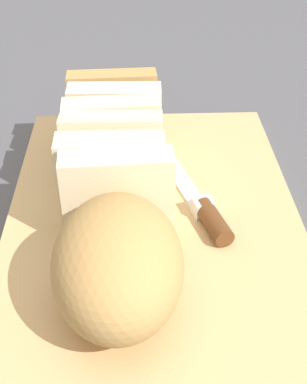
% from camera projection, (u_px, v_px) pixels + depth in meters
% --- Properties ---
extents(ground_plane, '(3.00, 3.00, 0.00)m').
position_uv_depth(ground_plane, '(153.00, 228.00, 0.59)').
color(ground_plane, '#4C4C51').
extents(cutting_board, '(0.47, 0.33, 0.02)m').
position_uv_depth(cutting_board, '(153.00, 221.00, 0.59)').
color(cutting_board, tan).
rests_on(cutting_board, ground_plane).
extents(bread_loaf, '(0.38, 0.13, 0.10)m').
position_uv_depth(bread_loaf, '(115.00, 193.00, 0.53)').
color(bread_loaf, tan).
rests_on(bread_loaf, cutting_board).
extents(bread_knife, '(0.27, 0.10, 0.02)m').
position_uv_depth(bread_knife, '(198.00, 200.00, 0.59)').
color(bread_knife, silver).
rests_on(bread_knife, cutting_board).
extents(crumb_near_knife, '(0.00, 0.00, 0.00)m').
position_uv_depth(crumb_near_knife, '(167.00, 204.00, 0.59)').
color(crumb_near_knife, tan).
rests_on(crumb_near_knife, cutting_board).
extents(crumb_near_loaf, '(0.00, 0.00, 0.00)m').
position_uv_depth(crumb_near_loaf, '(125.00, 224.00, 0.56)').
color(crumb_near_loaf, tan).
rests_on(crumb_near_loaf, cutting_board).
extents(crumb_stray_left, '(0.01, 0.01, 0.01)m').
position_uv_depth(crumb_stray_left, '(157.00, 203.00, 0.59)').
color(crumb_stray_left, tan).
rests_on(crumb_stray_left, cutting_board).
extents(crumb_stray_right, '(0.01, 0.01, 0.01)m').
position_uv_depth(crumb_stray_right, '(221.00, 226.00, 0.56)').
color(crumb_stray_right, tan).
rests_on(crumb_stray_right, cutting_board).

